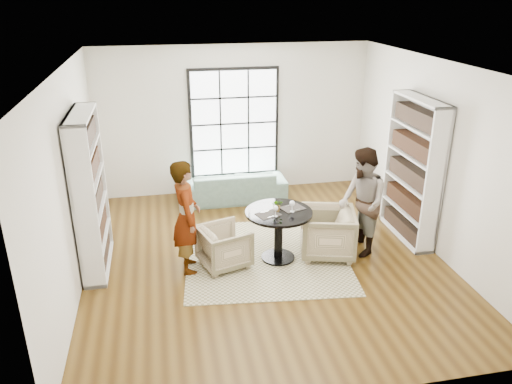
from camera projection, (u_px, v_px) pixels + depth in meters
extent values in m
plane|color=brown|center=(265.00, 258.00, 7.94)|extent=(6.00, 6.00, 0.00)
plane|color=silver|center=(234.00, 120.00, 10.09)|extent=(5.50, 0.00, 5.50)
plane|color=silver|center=(71.00, 182.00, 6.87)|extent=(0.00, 6.00, 6.00)
plane|color=silver|center=(436.00, 158.00, 7.87)|extent=(0.00, 6.00, 6.00)
plane|color=silver|center=(334.00, 276.00, 4.65)|extent=(5.50, 0.00, 5.50)
plane|color=white|center=(266.00, 66.00, 6.80)|extent=(6.00, 6.00, 0.00)
cube|color=black|center=(234.00, 123.00, 10.09)|extent=(1.82, 0.06, 2.22)
cube|color=white|center=(234.00, 123.00, 10.06)|extent=(1.70, 0.02, 2.10)
cube|color=#BCB28D|center=(266.00, 256.00, 7.99)|extent=(2.78, 2.78, 0.01)
cylinder|color=black|center=(278.00, 257.00, 7.92)|extent=(0.53, 0.53, 0.04)
cylinder|color=black|center=(278.00, 236.00, 7.77)|extent=(0.13, 0.13, 0.74)
cylinder|color=black|center=(279.00, 213.00, 7.62)|extent=(1.03, 1.03, 0.04)
imported|color=gray|center=(233.00, 185.00, 10.02)|extent=(2.09, 0.83, 0.61)
imported|color=tan|center=(224.00, 246.00, 7.62)|extent=(0.89, 0.87, 0.65)
imported|color=#C4BB8C|center=(327.00, 233.00, 7.90)|extent=(1.03, 1.02, 0.77)
imported|color=gray|center=(186.00, 217.00, 7.31)|extent=(0.43, 0.65, 1.74)
imported|color=gray|center=(362.00, 202.00, 7.82)|extent=(0.68, 0.86, 1.74)
cube|color=#262421|center=(268.00, 214.00, 7.50)|extent=(0.41, 0.36, 0.01)
cube|color=#262421|center=(293.00, 208.00, 7.72)|extent=(0.41, 0.36, 0.01)
cylinder|color=silver|center=(275.00, 216.00, 7.45)|extent=(0.06, 0.06, 0.01)
cylinder|color=silver|center=(276.00, 213.00, 7.43)|extent=(0.01, 0.01, 0.10)
sphere|color=maroon|center=(276.00, 208.00, 7.40)|extent=(0.08, 0.08, 0.08)
ellipsoid|color=white|center=(276.00, 208.00, 7.40)|extent=(0.08, 0.08, 0.09)
cylinder|color=silver|center=(292.00, 212.00, 7.60)|extent=(0.07, 0.07, 0.01)
cylinder|color=silver|center=(292.00, 208.00, 7.58)|extent=(0.01, 0.01, 0.11)
sphere|color=maroon|center=(292.00, 203.00, 7.55)|extent=(0.08, 0.08, 0.08)
ellipsoid|color=white|center=(292.00, 203.00, 7.55)|extent=(0.08, 0.08, 0.09)
imported|color=gray|center=(277.00, 205.00, 7.59)|extent=(0.18, 0.16, 0.19)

